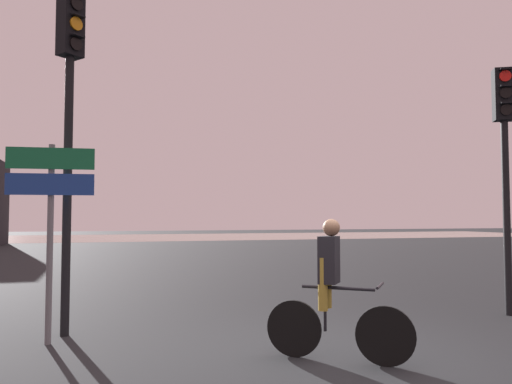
{
  "coord_description": "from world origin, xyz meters",
  "views": [
    {
      "loc": [
        -2.71,
        -5.4,
        1.63
      ],
      "look_at": [
        0.5,
        5.0,
        2.2
      ],
      "focal_mm": 35.0,
      "sensor_mm": 36.0,
      "label": 1
    }
  ],
  "objects_px": {
    "traffic_light_near_right": "(505,142)",
    "traffic_light_near_left": "(69,98)",
    "cyclist": "(332,289)",
    "direction_sign_post": "(50,205)"
  },
  "relations": [
    {
      "from": "traffic_light_near_left",
      "to": "direction_sign_post",
      "type": "distance_m",
      "value": 1.61
    },
    {
      "from": "traffic_light_near_left",
      "to": "direction_sign_post",
      "type": "relative_size",
      "value": 1.86
    },
    {
      "from": "traffic_light_near_right",
      "to": "cyclist",
      "type": "distance_m",
      "value": 4.8
    },
    {
      "from": "cyclist",
      "to": "traffic_light_near_left",
      "type": "bearing_deg",
      "value": -87.69
    },
    {
      "from": "traffic_light_near_right",
      "to": "cyclist",
      "type": "height_order",
      "value": "traffic_light_near_right"
    },
    {
      "from": "traffic_light_near_right",
      "to": "traffic_light_near_left",
      "type": "xyz_separation_m",
      "value": [
        -7.03,
        0.64,
        0.41
      ]
    },
    {
      "from": "traffic_light_near_left",
      "to": "cyclist",
      "type": "relative_size",
      "value": 2.98
    },
    {
      "from": "traffic_light_near_right",
      "to": "traffic_light_near_left",
      "type": "bearing_deg",
      "value": 22.87
    },
    {
      "from": "traffic_light_near_right",
      "to": "traffic_light_near_left",
      "type": "relative_size",
      "value": 0.87
    },
    {
      "from": "traffic_light_near_left",
      "to": "direction_sign_post",
      "type": "height_order",
      "value": "traffic_light_near_left"
    }
  ]
}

